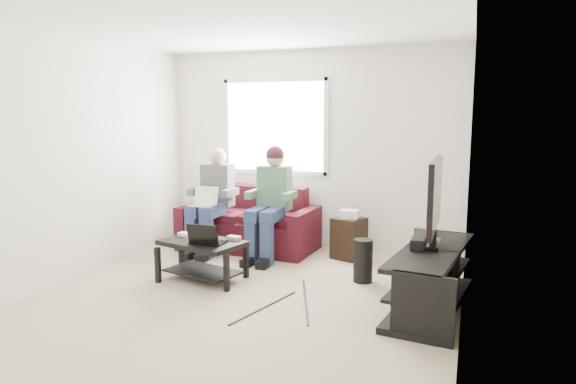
{
  "coord_description": "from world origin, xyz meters",
  "views": [
    {
      "loc": [
        2.03,
        -4.25,
        1.75
      ],
      "look_at": [
        0.28,
        0.6,
        0.98
      ],
      "focal_mm": 32.0,
      "sensor_mm": 36.0,
      "label": 1
    }
  ],
  "objects_px": {
    "sofa": "(250,226)",
    "end_table": "(349,237)",
    "coffee_table": "(202,251)",
    "subwoofer": "(363,261)",
    "tv_stand": "(431,281)",
    "tv": "(435,197)"
  },
  "relations": [
    {
      "from": "tv_stand",
      "to": "tv",
      "type": "bearing_deg",
      "value": 91.47
    },
    {
      "from": "tv_stand",
      "to": "tv",
      "type": "distance_m",
      "value": 0.77
    },
    {
      "from": "coffee_table",
      "to": "end_table",
      "type": "height_order",
      "value": "end_table"
    },
    {
      "from": "sofa",
      "to": "end_table",
      "type": "relative_size",
      "value": 2.9
    },
    {
      "from": "sofa",
      "to": "tv",
      "type": "distance_m",
      "value": 2.81
    },
    {
      "from": "tv_stand",
      "to": "subwoofer",
      "type": "distance_m",
      "value": 0.89
    },
    {
      "from": "end_table",
      "to": "sofa",
      "type": "bearing_deg",
      "value": 179.09
    },
    {
      "from": "coffee_table",
      "to": "subwoofer",
      "type": "xyz_separation_m",
      "value": [
        1.62,
        0.53,
        -0.09
      ]
    },
    {
      "from": "tv_stand",
      "to": "subwoofer",
      "type": "height_order",
      "value": "tv_stand"
    },
    {
      "from": "tv",
      "to": "subwoofer",
      "type": "xyz_separation_m",
      "value": [
        -0.73,
        0.4,
        -0.78
      ]
    },
    {
      "from": "subwoofer",
      "to": "tv",
      "type": "bearing_deg",
      "value": -28.98
    },
    {
      "from": "coffee_table",
      "to": "tv",
      "type": "relative_size",
      "value": 0.88
    },
    {
      "from": "coffee_table",
      "to": "end_table",
      "type": "bearing_deg",
      "value": 46.97
    },
    {
      "from": "sofa",
      "to": "end_table",
      "type": "height_order",
      "value": "sofa"
    },
    {
      "from": "sofa",
      "to": "subwoofer",
      "type": "height_order",
      "value": "sofa"
    },
    {
      "from": "coffee_table",
      "to": "sofa",
      "type": "bearing_deg",
      "value": 92.48
    },
    {
      "from": "coffee_table",
      "to": "tv_stand",
      "type": "distance_m",
      "value": 2.36
    },
    {
      "from": "coffee_table",
      "to": "subwoofer",
      "type": "relative_size",
      "value": 2.11
    },
    {
      "from": "tv_stand",
      "to": "tv",
      "type": "height_order",
      "value": "tv"
    },
    {
      "from": "sofa",
      "to": "coffee_table",
      "type": "bearing_deg",
      "value": -87.52
    },
    {
      "from": "tv",
      "to": "tv_stand",
      "type": "bearing_deg",
      "value": -88.53
    },
    {
      "from": "tv",
      "to": "subwoofer",
      "type": "distance_m",
      "value": 1.14
    }
  ]
}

